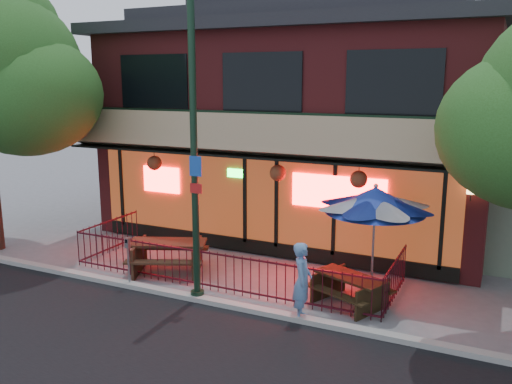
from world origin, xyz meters
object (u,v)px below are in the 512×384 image
street_light (194,167)px  pedestrian (302,281)px  patio_umbrella (375,200)px  picnic_table_right (350,286)px  picnic_table_left (168,252)px  parking_meter_near (128,254)px

street_light → pedestrian: bearing=1.2°
patio_umbrella → pedestrian: bearing=-115.1°
picnic_table_right → patio_umbrella: size_ratio=0.75×
picnic_table_left → patio_umbrella: 5.60m
patio_umbrella → pedestrian: size_ratio=1.57×
picnic_table_left → parking_meter_near: bearing=-102.6°
street_light → parking_meter_near: 2.99m
picnic_table_left → patio_umbrella: bearing=10.6°
picnic_table_left → parking_meter_near: parking_meter_near is taller
picnic_table_right → parking_meter_near: (-5.26, -1.27, 0.39)m
patio_umbrella → parking_meter_near: bearing=-157.7°
picnic_table_left → pedestrian: (4.24, -1.16, 0.29)m
picnic_table_right → parking_meter_near: 5.43m
pedestrian → picnic_table_right: bearing=-48.0°
picnic_table_right → pedestrian: 1.42m
picnic_table_right → picnic_table_left: bearing=179.9°
street_light → picnic_table_right: size_ratio=3.45×
street_light → picnic_table_left: street_light is taller
picnic_table_right → pedestrian: bearing=-122.7°
patio_umbrella → street_light: bearing=-148.7°
picnic_table_left → picnic_table_right: 4.98m
street_light → patio_umbrella: 4.29m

